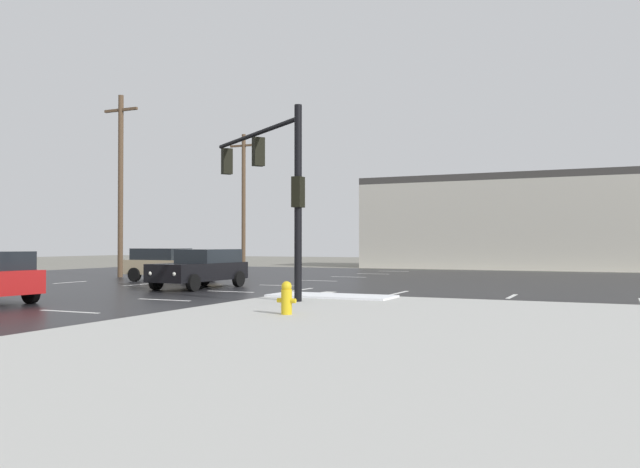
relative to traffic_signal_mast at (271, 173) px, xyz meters
The scene contains 12 objects.
ground_plane 7.11m from the traffic_signal_mast, 124.17° to the left, with size 120.00×120.00×0.00m, color slate.
road_asphalt 7.11m from the traffic_signal_mast, 124.17° to the left, with size 44.00×44.00×0.02m, color black.
sidewalk_corner 11.98m from the traffic_signal_mast, 39.43° to the right, with size 18.00×18.00×0.14m, color #B2B2AD.
snow_strip_curbside 4.34m from the traffic_signal_mast, 25.67° to the left, with size 4.00×1.60×0.06m, color white.
lane_markings 5.70m from the traffic_signal_mast, 120.98° to the left, with size 36.15×36.15×0.01m.
traffic_signal_mast is the anchor object (origin of this frame).
fire_hydrant 6.29m from the traffic_signal_mast, 57.52° to the right, with size 0.48×0.26×0.79m.
strip_building_background 32.28m from the traffic_signal_mast, 85.60° to the left, with size 20.42×8.00×6.80m.
sedan_black 7.51m from the traffic_signal_mast, 143.15° to the left, with size 2.18×4.60×1.58m.
sedan_tan 12.71m from the traffic_signal_mast, 142.05° to the left, with size 4.55×2.05×1.58m.
utility_pole_far 17.49m from the traffic_signal_mast, 146.40° to the left, with size 2.20×0.28×9.92m.
utility_pole_distant 25.97m from the traffic_signal_mast, 122.81° to the left, with size 2.20×0.28×9.61m.
Camera 1 is at (13.22, -23.18, 1.83)m, focal length 36.85 mm.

